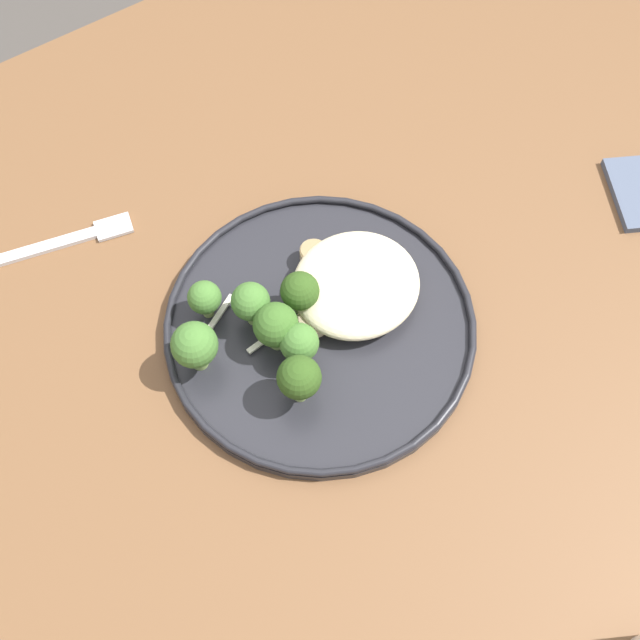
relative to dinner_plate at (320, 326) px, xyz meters
name	(u,v)px	position (x,y,z in m)	size (l,w,h in m)	color
ground	(320,521)	(0.01, 0.01, -0.75)	(6.00, 6.00, 0.00)	#47423D
wooden_dining_table	(320,374)	(0.01, 0.01, -0.09)	(1.40, 1.00, 0.74)	brown
dinner_plate	(320,326)	(0.00, 0.00, 0.00)	(0.29, 0.29, 0.02)	#232328
noodle_bed	(356,284)	(-0.05, -0.01, 0.02)	(0.12, 0.11, 0.04)	beige
seared_scallop_large_seared	(390,307)	(-0.06, 0.03, 0.01)	(0.03, 0.03, 0.01)	#E5C689
seared_scallop_front_small	(314,254)	(-0.03, -0.06, 0.01)	(0.03, 0.03, 0.02)	#DBB77A
seared_scallop_on_noodles	(406,287)	(-0.09, 0.02, 0.01)	(0.02, 0.02, 0.01)	#DBB77A
seared_scallop_tilted_round	(312,322)	(0.01, 0.00, 0.01)	(0.03, 0.03, 0.01)	beige
seared_scallop_rear_pale	(375,285)	(-0.06, 0.00, 0.01)	(0.03, 0.03, 0.01)	#E5C689
seared_scallop_left_edge	(365,259)	(-0.07, -0.03, 0.01)	(0.04, 0.04, 0.02)	#DBB77A
broccoli_floret_tall_stalk	(299,343)	(0.03, 0.02, 0.03)	(0.04, 0.04, 0.05)	#7A994C
broccoli_floret_center_pile	(251,302)	(0.05, -0.04, 0.04)	(0.04, 0.04, 0.05)	#7A994C
broccoli_floret_small_sprig	(205,298)	(0.08, -0.07, 0.03)	(0.03, 0.03, 0.05)	#89A356
broccoli_floret_right_tilted	(299,378)	(0.05, 0.05, 0.04)	(0.04, 0.04, 0.06)	#89A356
broccoli_floret_front_edge	(276,326)	(0.04, -0.01, 0.04)	(0.04, 0.04, 0.06)	#7A994C
broccoli_floret_near_rim	(302,290)	(0.00, -0.02, 0.04)	(0.04, 0.04, 0.05)	#7A994C
broccoli_floret_rear_charred	(195,346)	(0.11, -0.03, 0.04)	(0.04, 0.04, 0.06)	#7A994C
onion_sliver_pale_crescent	(267,338)	(0.05, -0.01, 0.01)	(0.04, 0.01, 0.00)	silver
onion_sliver_long_sliver	(216,319)	(0.08, -0.06, 0.01)	(0.06, 0.01, 0.00)	silver
dinner_fork	(47,246)	(0.17, -0.23, -0.01)	(0.18, 0.06, 0.00)	silver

